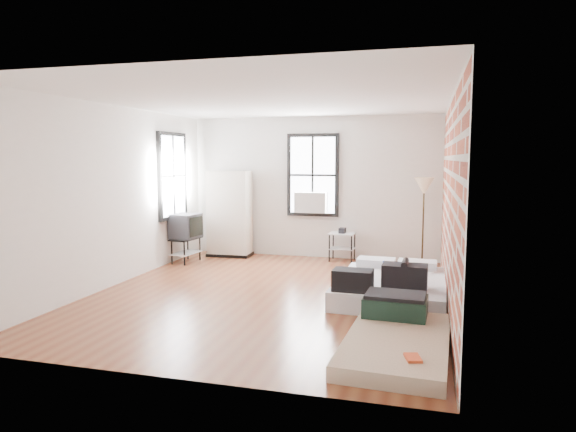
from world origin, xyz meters
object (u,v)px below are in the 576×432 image
(mattress_main, at_px, (391,285))
(tv_stand, at_px, (186,228))
(side_table, at_px, (342,239))
(floor_lamp, at_px, (424,191))
(wardrobe, at_px, (230,214))
(mattress_bare, at_px, (397,334))

(mattress_main, height_order, tv_stand, tv_stand)
(mattress_main, height_order, side_table, mattress_main)
(tv_stand, bearing_deg, floor_lamp, 17.28)
(wardrobe, bearing_deg, mattress_bare, -51.79)
(mattress_main, xyz_separation_m, mattress_bare, (0.19, -1.90, -0.05))
(floor_lamp, xyz_separation_m, tv_stand, (-4.36, -0.84, -0.73))
(mattress_bare, distance_m, floor_lamp, 4.46)
(tv_stand, bearing_deg, wardrobe, 62.77)
(floor_lamp, height_order, tv_stand, floor_lamp)
(mattress_main, height_order, floor_lamp, floor_lamp)
(mattress_bare, bearing_deg, side_table, 109.72)
(floor_lamp, bearing_deg, mattress_main, -99.73)
(mattress_main, xyz_separation_m, floor_lamp, (0.41, 2.37, 1.22))
(mattress_main, relative_size, mattress_bare, 1.03)
(mattress_bare, xyz_separation_m, wardrobe, (-3.59, 4.27, 0.73))
(wardrobe, bearing_deg, mattress_main, -36.73)
(side_table, distance_m, tv_stand, 3.01)
(mattress_bare, bearing_deg, tv_stand, 143.62)
(mattress_main, distance_m, floor_lamp, 2.69)
(mattress_main, xyz_separation_m, tv_stand, (-3.96, 1.52, 0.49))
(wardrobe, height_order, side_table, wardrobe)
(mattress_bare, relative_size, floor_lamp, 1.22)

